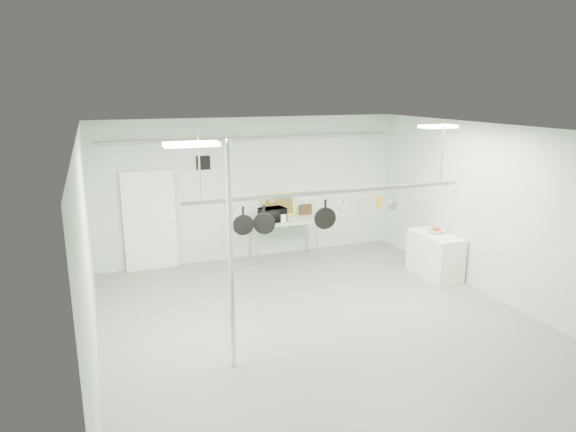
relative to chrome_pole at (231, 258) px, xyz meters
name	(u,v)px	position (x,y,z in m)	size (l,w,h in m)	color
floor	(325,328)	(1.70, 0.60, -1.60)	(8.00, 8.00, 0.00)	gray
ceiling	(329,131)	(1.70, 0.60, 1.59)	(7.00, 8.00, 0.02)	silver
back_wall	(252,189)	(1.70, 4.59, 0.00)	(7.00, 0.02, 3.20)	#9EBDAF
right_wall	(503,215)	(5.19, 0.60, 0.00)	(0.02, 8.00, 3.20)	#9EBDAF
door	(150,222)	(-0.60, 4.54, -0.55)	(1.10, 0.10, 2.20)	silver
wall_vent	(203,163)	(0.60, 4.57, 0.65)	(0.30, 0.04, 0.30)	black
conduit_pipe	(253,138)	(1.70, 4.50, 1.15)	(0.07, 0.07, 6.60)	gray
chrome_pole	(231,258)	(0.00, 0.00, 0.00)	(0.08, 0.08, 3.20)	silver
prep_table	(283,223)	(2.30, 4.20, -0.77)	(1.60, 0.70, 0.91)	#9AB5A6
side_cabinet	(435,255)	(4.85, 2.00, -1.15)	(0.60, 1.20, 0.90)	white
pot_rack	(331,190)	(1.90, 0.90, 0.63)	(4.80, 0.06, 1.00)	#B7B7BC
light_panel_left	(191,144)	(-0.50, -0.20, 1.56)	(0.65, 0.30, 0.05)	white
light_panel_right	(438,127)	(4.10, 1.20, 1.56)	(0.65, 0.30, 0.05)	white
microwave	(272,215)	(2.04, 4.17, -0.54)	(0.56, 0.38, 0.31)	black
coffee_canister	(283,218)	(2.24, 4.02, -0.60)	(0.13, 0.13, 0.19)	white
painting_large	(279,205)	(2.31, 4.50, -0.41)	(0.78, 0.05, 0.58)	yellow
painting_small	(306,209)	(2.98, 4.50, -0.57)	(0.30, 0.04, 0.25)	#332211
fruit_bowl	(436,231)	(4.91, 2.08, -0.66)	(0.35, 0.35, 0.09)	silver
skillet_left	(243,221)	(0.43, 0.90, 0.26)	(0.32, 0.06, 0.44)	black
skillet_mid	(264,219)	(0.77, 0.90, 0.25)	(0.34, 0.06, 0.47)	black
skillet_right	(325,214)	(1.80, 0.90, 0.24)	(0.36, 0.06, 0.49)	black
whisk	(343,209)	(2.12, 0.90, 0.31)	(0.17, 0.17, 0.35)	#A4A5A9
grater	(378,202)	(2.78, 0.90, 0.37)	(0.10, 0.02, 0.24)	gold
saucepan	(392,202)	(3.05, 0.90, 0.35)	(0.16, 0.08, 0.27)	silver
fruit_cluster	(437,229)	(4.91, 2.08, -0.62)	(0.24, 0.24, 0.09)	#A50F17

